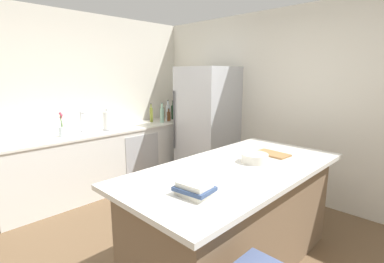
{
  "coord_description": "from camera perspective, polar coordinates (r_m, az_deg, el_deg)",
  "views": [
    {
      "loc": [
        1.72,
        -1.51,
        1.72
      ],
      "look_at": [
        -0.76,
        1.02,
        1.0
      ],
      "focal_mm": 26.43,
      "sensor_mm": 36.0,
      "label": 1
    }
  ],
  "objects": [
    {
      "name": "whiskey_bottle",
      "position": [
        4.99,
        -6.0,
        3.56
      ],
      "size": [
        0.08,
        0.08,
        0.31
      ],
      "color": "brown",
      "rests_on": "counter_run_left"
    },
    {
      "name": "wall_rear",
      "position": [
        4.16,
        19.84,
        5.01
      ],
      "size": [
        6.0,
        0.1,
        2.6
      ],
      "primitive_type": "cube",
      "color": "silver",
      "rests_on": "ground_plane"
    },
    {
      "name": "refrigerator",
      "position": [
        4.52,
        3.09,
        1.24
      ],
      "size": [
        0.79,
        0.78,
        1.83
      ],
      "color": "#B7BABF",
      "rests_on": "ground_plane"
    },
    {
      "name": "cookbook_stack",
      "position": [
        1.91,
        0.49,
        -11.49
      ],
      "size": [
        0.27,
        0.22,
        0.09
      ],
      "color": "silver",
      "rests_on": "kitchen_island"
    },
    {
      "name": "soda_bottle",
      "position": [
        5.16,
        -4.85,
        4.02
      ],
      "size": [
        0.07,
        0.07,
        0.35
      ],
      "color": "silver",
      "rests_on": "counter_run_left"
    },
    {
      "name": "sink_faucet",
      "position": [
        4.26,
        -21.35,
        1.88
      ],
      "size": [
        0.15,
        0.05,
        0.3
      ],
      "color": "silver",
      "rests_on": "counter_run_left"
    },
    {
      "name": "kitchen_island",
      "position": [
        2.69,
        8.72,
        -16.4
      ],
      "size": [
        1.05,
        2.15,
        0.93
      ],
      "color": "#7A6047",
      "rests_on": "ground_plane"
    },
    {
      "name": "counter_run_left",
      "position": [
        4.52,
        -16.26,
        -5.24
      ],
      "size": [
        0.67,
        3.1,
        0.91
      ],
      "color": "silver",
      "rests_on": "ground_plane"
    },
    {
      "name": "mixing_bowl",
      "position": [
        2.65,
        12.51,
        -5.25
      ],
      "size": [
        0.24,
        0.24,
        0.08
      ],
      "color": "silver",
      "rests_on": "kitchen_island"
    },
    {
      "name": "wall_left",
      "position": [
        4.46,
        -25.57,
        4.96
      ],
      "size": [
        0.1,
        6.0,
        2.6
      ],
      "primitive_type": "cube",
      "color": "silver",
      "rests_on": "ground_plane"
    },
    {
      "name": "paper_towel_roll",
      "position": [
        4.33,
        -16.79,
        2.01
      ],
      "size": [
        0.14,
        0.14,
        0.31
      ],
      "color": "gray",
      "rests_on": "counter_run_left"
    },
    {
      "name": "gin_bottle",
      "position": [
        4.84,
        -6.06,
        3.45
      ],
      "size": [
        0.07,
        0.07,
        0.34
      ],
      "color": "#8CB79E",
      "rests_on": "counter_run_left"
    },
    {
      "name": "vinegar_bottle",
      "position": [
        5.18,
        -2.42,
        3.97
      ],
      "size": [
        0.06,
        0.06,
        0.34
      ],
      "color": "#994C23",
      "rests_on": "counter_run_left"
    },
    {
      "name": "wine_bottle",
      "position": [
        5.18,
        -3.81,
        4.0
      ],
      "size": [
        0.07,
        0.07,
        0.34
      ],
      "color": "#19381E",
      "rests_on": "counter_run_left"
    },
    {
      "name": "flower_vase",
      "position": [
        4.08,
        -24.73,
        0.3
      ],
      "size": [
        0.09,
        0.09,
        0.33
      ],
      "color": "silver",
      "rests_on": "counter_run_left"
    },
    {
      "name": "olive_oil_bottle",
      "position": [
        4.92,
        -8.23,
        3.42
      ],
      "size": [
        0.05,
        0.05,
        0.32
      ],
      "color": "olive",
      "rests_on": "counter_run_left"
    },
    {
      "name": "syrup_bottle",
      "position": [
        4.98,
        -4.71,
        3.15
      ],
      "size": [
        0.06,
        0.06,
        0.22
      ],
      "color": "#5B3319",
      "rests_on": "counter_run_left"
    },
    {
      "name": "cutting_board",
      "position": [
        2.95,
        15.87,
        -4.35
      ],
      "size": [
        0.34,
        0.21,
        0.02
      ],
      "color": "#9E7042",
      "rests_on": "kitchen_island"
    }
  ]
}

